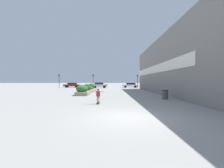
# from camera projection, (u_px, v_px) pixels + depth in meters

# --- Properties ---
(ground_plane) EXTENTS (300.00, 300.00, 0.00)m
(ground_plane) POSITION_uv_depth(u_px,v_px,m) (126.00, 117.00, 7.82)
(ground_plane) COLOR gray
(building_wall_right) EXTENTS (0.67, 33.74, 8.11)m
(building_wall_right) POSITION_uv_depth(u_px,v_px,m) (166.00, 65.00, 19.65)
(building_wall_right) COLOR gray
(building_wall_right) RESTS_ON ground_plane
(planter_box) EXTENTS (1.72, 10.85, 1.44)m
(planter_box) POSITION_uv_depth(u_px,v_px,m) (88.00, 90.00, 24.07)
(planter_box) COLOR gray
(planter_box) RESTS_ON ground_plane
(skateboard) EXTENTS (0.28, 0.72, 0.10)m
(skateboard) POSITION_uv_depth(u_px,v_px,m) (98.00, 103.00, 12.31)
(skateboard) COLOR black
(skateboard) RESTS_ON ground_plane
(skateboarder) EXTENTS (1.10, 0.20, 1.18)m
(skateboarder) POSITION_uv_depth(u_px,v_px,m) (98.00, 94.00, 12.30)
(skateboarder) COLOR tan
(skateboarder) RESTS_ON skateboard
(trash_bin) EXTENTS (0.62, 0.62, 0.95)m
(trash_bin) POSITION_uv_depth(u_px,v_px,m) (165.00, 95.00, 15.48)
(trash_bin) COLOR #514C47
(trash_bin) RESTS_ON ground_plane
(car_leftmost) EXTENTS (4.27, 1.92, 1.51)m
(car_leftmost) POSITION_uv_depth(u_px,v_px,m) (100.00, 85.00, 41.63)
(car_leftmost) COLOR #BCBCC1
(car_leftmost) RESTS_ON ground_plane
(car_center_left) EXTENTS (4.60, 1.92, 1.38)m
(car_center_left) POSITION_uv_depth(u_px,v_px,m) (131.00, 85.00, 43.09)
(car_center_left) COLOR silver
(car_center_left) RESTS_ON ground_plane
(car_center_right) EXTENTS (4.62, 1.85, 1.39)m
(car_center_right) POSITION_uv_depth(u_px,v_px,m) (72.00, 85.00, 44.42)
(car_center_right) COLOR maroon
(car_center_right) RESTS_ON ground_plane
(car_rightmost) EXTENTS (4.44, 2.00, 1.59)m
(car_rightmost) POSITION_uv_depth(u_px,v_px,m) (162.00, 85.00, 43.12)
(car_rightmost) COLOR maroon
(car_rightmost) RESTS_ON ground_plane
(traffic_light_left) EXTENTS (0.28, 0.30, 3.60)m
(traffic_light_left) POSITION_uv_depth(u_px,v_px,m) (93.00, 79.00, 38.23)
(traffic_light_left) COLOR black
(traffic_light_left) RESTS_ON ground_plane
(traffic_light_right) EXTENTS (0.28, 0.30, 3.54)m
(traffic_light_right) POSITION_uv_depth(u_px,v_px,m) (138.00, 79.00, 38.44)
(traffic_light_right) COLOR black
(traffic_light_right) RESTS_ON ground_plane
(traffic_light_far_left) EXTENTS (0.28, 0.30, 3.65)m
(traffic_light_far_left) POSITION_uv_depth(u_px,v_px,m) (59.00, 79.00, 38.52)
(traffic_light_far_left) COLOR black
(traffic_light_far_left) RESTS_ON ground_plane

